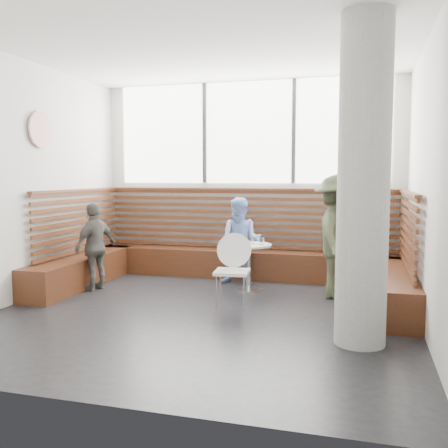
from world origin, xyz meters
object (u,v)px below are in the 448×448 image
(adult_man, at_px, (337,236))
(child_back, at_px, (241,241))
(child_left, at_px, (95,246))
(cafe_chair, at_px, (233,264))
(concrete_column, at_px, (364,183))
(cafe_table, at_px, (249,257))

(adult_man, xyz_separation_m, child_back, (-1.46, 0.45, -0.18))
(child_left, bearing_deg, child_back, 129.54)
(child_back, distance_m, child_left, 2.17)
(cafe_chair, xyz_separation_m, adult_man, (1.24, 0.84, 0.30))
(cafe_chair, relative_size, child_left, 0.73)
(child_back, height_order, child_left, child_back)
(concrete_column, relative_size, cafe_table, 4.72)
(cafe_table, xyz_separation_m, cafe_chair, (0.01, -0.93, 0.06))
(child_left, bearing_deg, adult_man, 112.46)
(adult_man, height_order, child_back, adult_man)
(concrete_column, relative_size, child_back, 2.40)
(adult_man, distance_m, child_left, 3.47)
(cafe_table, distance_m, child_left, 2.25)
(concrete_column, relative_size, child_left, 2.51)
(cafe_table, bearing_deg, adult_man, -4.14)
(adult_man, relative_size, child_back, 1.26)
(adult_man, bearing_deg, child_back, 71.80)
(child_left, bearing_deg, concrete_column, 83.91)
(cafe_table, bearing_deg, cafe_chair, -89.41)
(concrete_column, xyz_separation_m, cafe_chair, (-1.57, 1.05, -1.05))
(concrete_column, xyz_separation_m, child_left, (-3.76, 1.43, -0.96))
(cafe_chair, distance_m, adult_man, 1.53)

